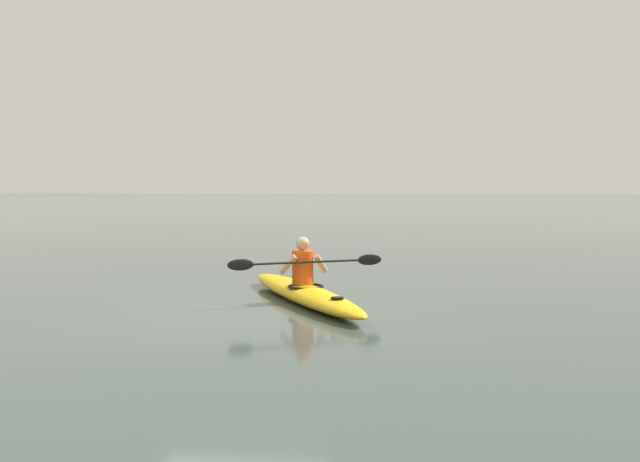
% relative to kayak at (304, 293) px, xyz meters
% --- Properties ---
extents(ground_plane, '(160.00, 160.00, 0.00)m').
position_rel_kayak_xyz_m(ground_plane, '(0.84, 1.25, -0.14)').
color(ground_plane, '#384742').
extents(kayak, '(2.71, 4.36, 0.27)m').
position_rel_kayak_xyz_m(kayak, '(0.00, 0.00, 0.00)').
color(kayak, '#EAB214').
rests_on(kayak, ground).
extents(kayaker, '(2.18, 1.19, 0.73)m').
position_rel_kayak_xyz_m(kayaker, '(0.01, -0.02, 0.45)').
color(kayaker, '#E04C14').
rests_on(kayaker, kayak).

